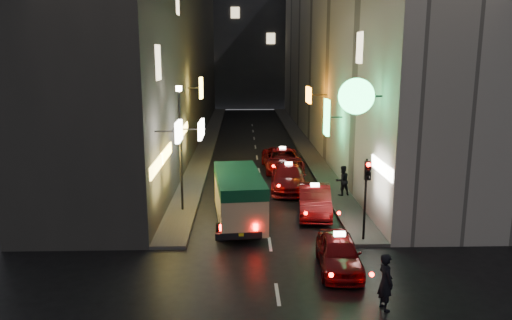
{
  "coord_description": "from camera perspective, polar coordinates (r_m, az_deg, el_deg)",
  "views": [
    {
      "loc": [
        -1.16,
        -11.37,
        7.9
      ],
      "look_at": [
        -0.46,
        13.0,
        2.69
      ],
      "focal_mm": 35.0,
      "sensor_mm": 36.0,
      "label": 1
    }
  ],
  "objects": [
    {
      "name": "traffic_light",
      "position": [
        21.15,
        12.55,
        -2.5
      ],
      "size": [
        0.26,
        0.43,
        3.5
      ],
      "color": "black",
      "rests_on": "sidewalk_right"
    },
    {
      "name": "pedestrian_sidewalk",
      "position": [
        28.12,
        9.85,
        -2.11
      ],
      "size": [
        0.82,
        0.66,
        1.9
      ],
      "primitive_type": "imported",
      "rotation": [
        0.0,
        0.0,
        3.48
      ],
      "color": "black",
      "rests_on": "sidewalk_right"
    },
    {
      "name": "pedestrian_crossing",
      "position": [
        16.47,
        14.61,
        -12.92
      ],
      "size": [
        0.6,
        0.78,
        2.1
      ],
      "primitive_type": "imported",
      "rotation": [
        0.0,
        0.0,
        1.81
      ],
      "color": "black",
      "rests_on": "ground"
    },
    {
      "name": "lamp_post",
      "position": [
        24.91,
        -8.63,
        2.27
      ],
      "size": [
        0.28,
        0.28,
        6.22
      ],
      "color": "black",
      "rests_on": "sidewalk_left"
    },
    {
      "name": "minibus",
      "position": [
        23.28,
        -1.98,
        -3.75
      ],
      "size": [
        2.57,
        5.91,
        2.47
      ],
      "color": "tan",
      "rests_on": "ground"
    },
    {
      "name": "building_left",
      "position": [
        45.89,
        -10.49,
        13.24
      ],
      "size": [
        7.67,
        52.0,
        18.0
      ],
      "color": "#34312F",
      "rests_on": "ground"
    },
    {
      "name": "building_far",
      "position": [
        77.44,
        -0.8,
        14.35
      ],
      "size": [
        30.0,
        10.0,
        22.0
      ],
      "primitive_type": "cube",
      "color": "#35353A",
      "rests_on": "ground"
    },
    {
      "name": "taxi_second",
      "position": [
        25.05,
        6.71,
        -4.38
      ],
      "size": [
        2.7,
        5.52,
        1.86
      ],
      "color": "#63090C",
      "rests_on": "ground"
    },
    {
      "name": "sidewalk_left",
      "position": [
        46.14,
        -5.46,
        2.24
      ],
      "size": [
        1.5,
        52.0,
        0.15
      ],
      "primitive_type": "cube",
      "color": "#484643",
      "rests_on": "ground"
    },
    {
      "name": "sidewalk_right",
      "position": [
        46.35,
        5.09,
        2.29
      ],
      "size": [
        1.5,
        52.0,
        0.15
      ],
      "primitive_type": "cube",
      "color": "#484643",
      "rests_on": "ground"
    },
    {
      "name": "taxi_near",
      "position": [
        19.06,
        9.46,
        -10.11
      ],
      "size": [
        2.23,
        4.87,
        1.69
      ],
      "color": "#63090C",
      "rests_on": "ground"
    },
    {
      "name": "building_right",
      "position": [
        46.29,
        10.04,
        13.24
      ],
      "size": [
        7.93,
        52.0,
        18.0
      ],
      "color": "#A6A199",
      "rests_on": "ground"
    },
    {
      "name": "taxi_far",
      "position": [
        34.2,
        3.04,
        0.22
      ],
      "size": [
        2.49,
        5.67,
        1.95
      ],
      "color": "#63090C",
      "rests_on": "ground"
    },
    {
      "name": "taxi_third",
      "position": [
        29.54,
        3.74,
        -1.74
      ],
      "size": [
        2.57,
        5.57,
        1.9
      ],
      "color": "#63090C",
      "rests_on": "ground"
    }
  ]
}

